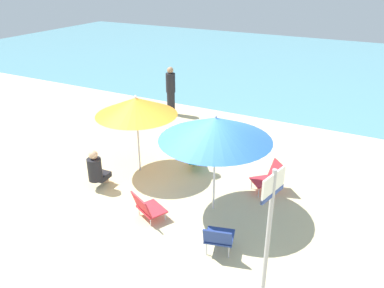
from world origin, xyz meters
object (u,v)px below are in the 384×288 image
at_px(umbrella_blue, 215,129).
at_px(person_c, 196,153).
at_px(person_b, 96,170).
at_px(beach_chair_a, 147,207).
at_px(beach_chair_c, 269,177).
at_px(umbrella_orange, 136,106).
at_px(beach_chair_b, 219,237).
at_px(person_a, 171,91).
at_px(warning_sign, 269,225).

distance_m(umbrella_blue, person_c, 2.03).
bearing_deg(person_b, beach_chair_a, -108.43).
bearing_deg(beach_chair_c, umbrella_orange, -33.82).
bearing_deg(umbrella_orange, beach_chair_b, -32.34).
relative_size(umbrella_orange, beach_chair_a, 2.63).
height_order(umbrella_orange, person_b, umbrella_orange).
bearing_deg(person_b, person_a, 9.10).
bearing_deg(umbrella_orange, person_c, 25.31).
xyz_separation_m(umbrella_blue, person_b, (-2.57, -0.46, -1.28)).
relative_size(person_c, warning_sign, 0.42).
xyz_separation_m(umbrella_blue, beach_chair_c, (0.77, 1.16, -1.39)).
height_order(umbrella_blue, person_c, umbrella_blue).
bearing_deg(warning_sign, beach_chair_c, 118.60).
bearing_deg(person_c, beach_chair_b, 178.15).
xyz_separation_m(beach_chair_c, person_b, (-3.34, -1.62, 0.11)).
xyz_separation_m(umbrella_blue, warning_sign, (1.66, -1.96, -0.28)).
distance_m(beach_chair_b, person_a, 6.86).
xyz_separation_m(person_c, warning_sign, (2.68, -3.17, 0.98)).
height_order(beach_chair_a, person_b, person_b).
relative_size(beach_chair_b, warning_sign, 0.29).
bearing_deg(person_a, beach_chair_b, -15.21).
bearing_deg(umbrella_orange, person_a, 109.47).
bearing_deg(beach_chair_b, umbrella_orange, 42.57).
bearing_deg(beach_chair_b, person_b, 62.43).
bearing_deg(beach_chair_c, person_b, -17.78).
bearing_deg(person_b, person_c, -44.88).
xyz_separation_m(umbrella_orange, beach_chair_c, (3.00, 0.52, -1.26)).
xyz_separation_m(beach_chair_b, person_b, (-3.20, 0.71, 0.12)).
distance_m(beach_chair_a, warning_sign, 3.05).
xyz_separation_m(beach_chair_a, person_a, (-2.54, 5.20, 0.51)).
relative_size(umbrella_orange, warning_sign, 0.82).
distance_m(beach_chair_a, beach_chair_b, 1.62).
relative_size(umbrella_blue, person_b, 2.28).
bearing_deg(umbrella_orange, umbrella_blue, -16.14).
height_order(umbrella_blue, beach_chair_c, umbrella_blue).
relative_size(beach_chair_c, person_b, 0.80).
relative_size(person_b, warning_sign, 0.41).
distance_m(beach_chair_b, person_c, 2.90).
height_order(beach_chair_a, person_a, person_a).
height_order(person_a, warning_sign, warning_sign).
relative_size(beach_chair_c, warning_sign, 0.33).
bearing_deg(umbrella_orange, beach_chair_a, -51.25).
distance_m(umbrella_orange, umbrella_blue, 2.32).
bearing_deg(umbrella_blue, person_c, 130.38).
distance_m(beach_chair_c, person_a, 5.32).
relative_size(umbrella_orange, umbrella_blue, 0.88).
bearing_deg(beach_chair_a, beach_chair_c, -13.73).
bearing_deg(beach_chair_a, person_c, 27.76).
xyz_separation_m(beach_chair_a, person_c, (-0.06, 2.14, 0.20)).
xyz_separation_m(umbrella_orange, person_a, (-1.29, 3.63, -0.82)).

